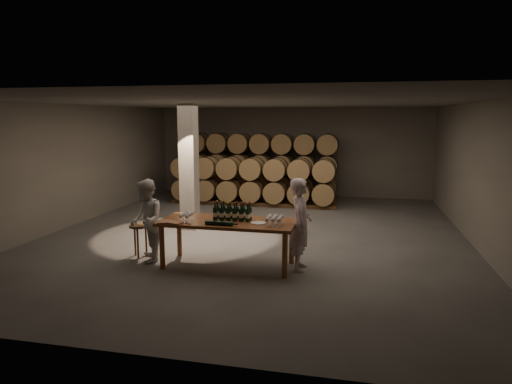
% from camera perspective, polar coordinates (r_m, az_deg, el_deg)
% --- Properties ---
extents(room, '(12.00, 12.00, 12.00)m').
position_cam_1_polar(room, '(11.76, -8.37, 3.05)').
color(room, '#4E4C4A').
rests_on(room, ground).
extents(tasting_table, '(2.60, 1.10, 0.90)m').
position_cam_1_polar(tasting_table, '(8.80, -3.54, -4.26)').
color(tasting_table, brown).
rests_on(tasting_table, ground).
extents(barrel_stack_back, '(5.48, 0.95, 2.31)m').
position_cam_1_polar(barrel_stack_back, '(16.35, 0.70, 3.45)').
color(barrel_stack_back, brown).
rests_on(barrel_stack_back, ground).
extents(barrel_stack_front, '(5.48, 0.95, 1.57)m').
position_cam_1_polar(barrel_stack_front, '(15.04, -0.41, 1.52)').
color(barrel_stack_front, brown).
rests_on(barrel_stack_front, ground).
extents(bottle_cluster, '(0.74, 0.24, 0.36)m').
position_cam_1_polar(bottle_cluster, '(8.80, -2.98, -2.71)').
color(bottle_cluster, black).
rests_on(bottle_cluster, tasting_table).
extents(lying_bottles, '(0.62, 0.08, 0.08)m').
position_cam_1_polar(lying_bottles, '(8.40, -4.55, -3.92)').
color(lying_bottles, black).
rests_on(lying_bottles, tasting_table).
extents(glass_cluster_left, '(0.19, 0.41, 0.16)m').
position_cam_1_polar(glass_cluster_left, '(8.87, -8.62, -2.82)').
color(glass_cluster_left, silver).
rests_on(glass_cluster_left, tasting_table).
extents(glass_cluster_right, '(0.30, 0.41, 0.16)m').
position_cam_1_polar(glass_cluster_right, '(8.43, 2.31, -3.32)').
color(glass_cluster_right, silver).
rests_on(glass_cluster_right, tasting_table).
extents(plate, '(0.28, 0.28, 0.02)m').
position_cam_1_polar(plate, '(8.54, 0.28, -3.89)').
color(plate, white).
rests_on(plate, tasting_table).
extents(notebook_near, '(0.30, 0.27, 0.03)m').
position_cam_1_polar(notebook_near, '(8.65, -10.07, -3.82)').
color(notebook_near, '#9A5B38').
rests_on(notebook_near, tasting_table).
extents(notebook_corner, '(0.25, 0.30, 0.02)m').
position_cam_1_polar(notebook_corner, '(8.79, -11.31, -3.67)').
color(notebook_corner, '#9A5B38').
rests_on(notebook_corner, tasting_table).
extents(pen, '(0.14, 0.05, 0.01)m').
position_cam_1_polar(pen, '(8.59, -8.50, -3.95)').
color(pen, black).
rests_on(pen, tasting_table).
extents(stool, '(0.40, 0.40, 0.67)m').
position_cam_1_polar(stool, '(9.74, -14.39, -4.71)').
color(stool, brown).
rests_on(stool, ground).
extents(person_man, '(0.46, 0.67, 1.75)m').
position_cam_1_polar(person_man, '(8.62, 5.57, -4.04)').
color(person_man, beige).
rests_on(person_man, ground).
extents(person_woman, '(0.91, 1.00, 1.66)m').
position_cam_1_polar(person_woman, '(9.32, -13.55, -3.52)').
color(person_woman, silver).
rests_on(person_woman, ground).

